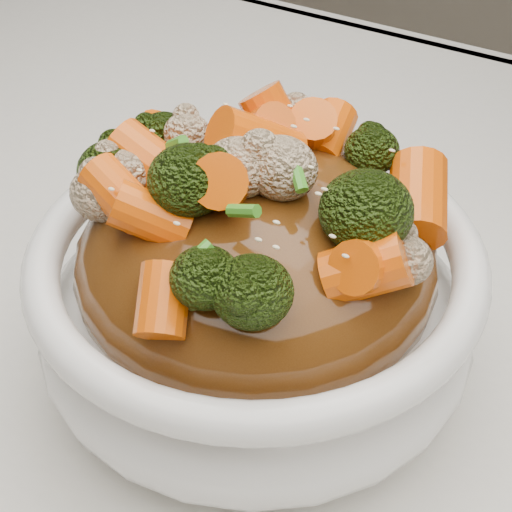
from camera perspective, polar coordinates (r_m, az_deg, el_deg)
The scene contains 8 objects.
tablecloth at distance 0.47m, azimuth 3.91°, elevation -6.92°, with size 1.20×0.80×0.04m, color silver.
bowl at distance 0.40m, azimuth 0.00°, elevation -3.65°, with size 0.22×0.22×0.09m, color white, non-canonical shape.
sauce_base at distance 0.38m, azimuth 0.00°, elevation -0.35°, with size 0.18×0.18×0.10m, color #4F2A0D.
carrots at distance 0.34m, azimuth 0.00°, elevation 7.81°, with size 0.18×0.18×0.05m, color #EF5B07, non-canonical shape.
broccoli at distance 0.34m, azimuth 0.00°, elevation 7.66°, with size 0.18×0.18×0.05m, color black, non-canonical shape.
cauliflower at distance 0.35m, azimuth 0.00°, elevation 7.37°, with size 0.18×0.18×0.04m, color #CAB08A, non-canonical shape.
scallions at distance 0.34m, azimuth 0.00°, elevation 7.95°, with size 0.13×0.13×0.02m, color #3C9021, non-canonical shape.
sesame_seeds at distance 0.34m, azimuth 0.00°, elevation 7.95°, with size 0.16×0.16×0.01m, color beige, non-canonical shape.
Camera 1 is at (0.14, -0.29, 1.07)m, focal length 55.00 mm.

